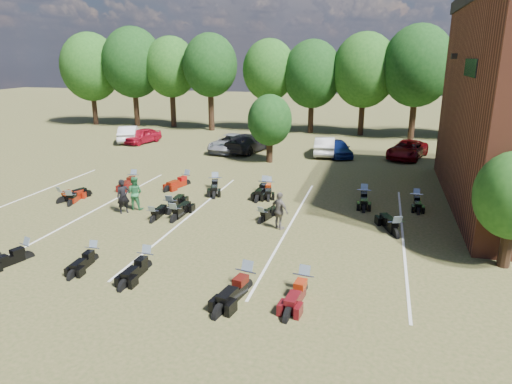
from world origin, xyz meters
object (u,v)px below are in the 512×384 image
(motorcycle_14, at_px, (134,185))
(motorcycle_3, at_px, (94,261))
(person_grey, at_px, (280,211))
(motorcycle_7, at_px, (71,205))
(person_black, at_px, (123,196))
(car_0, at_px, (142,136))
(car_4, at_px, (338,148))
(person_green, at_px, (135,193))

(motorcycle_14, bearing_deg, motorcycle_3, -74.18)
(person_grey, xyz_separation_m, motorcycle_3, (-6.13, -5.15, -0.87))
(motorcycle_7, xyz_separation_m, motorcycle_14, (1.18, 4.41, 0.00))
(person_black, height_order, motorcycle_3, person_black)
(car_0, xyz_separation_m, motorcycle_14, (6.27, -12.54, -0.66))
(car_0, distance_m, motorcycle_3, 24.79)
(car_0, height_order, motorcycle_7, car_0)
(person_black, relative_size, motorcycle_14, 0.74)
(motorcycle_3, xyz_separation_m, motorcycle_14, (-4.00, 10.01, 0.00))
(motorcycle_3, relative_size, motorcycle_7, 0.94)
(car_0, xyz_separation_m, person_grey, (16.40, -17.40, 0.21))
(car_4, xyz_separation_m, person_grey, (-1.04, -16.31, 0.21))
(motorcycle_14, bearing_deg, person_green, -65.11)
(car_4, relative_size, motorcycle_14, 1.65)
(car_0, bearing_deg, person_green, -48.66)
(person_grey, bearing_deg, person_green, 27.33)
(person_green, relative_size, person_grey, 0.99)
(car_4, relative_size, person_grey, 2.22)
(person_grey, bearing_deg, motorcycle_7, 30.92)
(car_0, bearing_deg, motorcycle_3, -51.82)
(person_green, bearing_deg, car_0, -67.94)
(car_4, distance_m, motorcycle_3, 22.64)
(car_4, distance_m, person_black, 18.52)
(person_black, height_order, person_grey, person_grey)
(car_0, bearing_deg, person_black, -50.24)
(car_0, distance_m, motorcycle_7, 17.72)
(person_black, bearing_deg, person_grey, -45.63)
(person_green, bearing_deg, person_black, 64.43)
(person_black, height_order, motorcycle_14, person_black)
(motorcycle_14, bearing_deg, car_4, 39.76)
(motorcycle_7, bearing_deg, person_green, 171.89)
(person_green, distance_m, person_grey, 7.74)
(person_black, bearing_deg, motorcycle_3, -115.80)
(car_4, bearing_deg, motorcycle_3, -130.08)
(person_black, distance_m, person_grey, 7.94)
(person_grey, distance_m, motorcycle_14, 11.27)
(person_black, height_order, person_green, person_green)
(person_grey, bearing_deg, person_black, 32.35)
(car_0, xyz_separation_m, motorcycle_7, (5.08, -16.96, -0.66))
(person_green, relative_size, motorcycle_3, 0.86)
(car_0, relative_size, motorcycle_7, 1.84)
(car_0, bearing_deg, motorcycle_7, -59.61)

